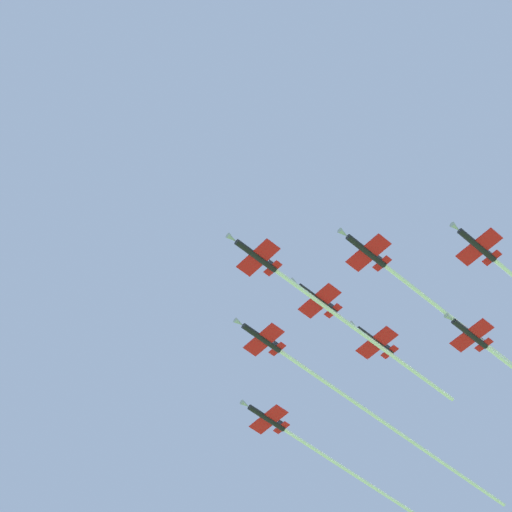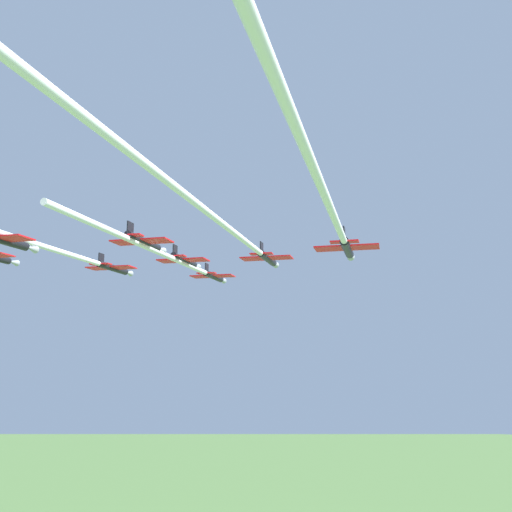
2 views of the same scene
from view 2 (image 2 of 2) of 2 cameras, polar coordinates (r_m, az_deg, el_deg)
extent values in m
cylinder|color=black|center=(119.96, -4.57, -2.18)|extent=(10.84, 1.71, 1.32)
cone|color=#9EA3AD|center=(126.17, -3.61, -2.60)|extent=(2.44, 1.34, 1.25)
cube|color=red|center=(119.39, -4.66, -2.17)|extent=(4.19, 9.73, 0.22)
cube|color=red|center=(115.54, -5.32, -1.85)|extent=(1.83, 4.14, 0.22)
cube|color=black|center=(115.80, -5.29, -1.33)|extent=(1.93, 0.26, 2.16)
cylinder|color=white|center=(89.52, -11.37, 0.85)|extent=(55.76, 2.95, 0.92)
cylinder|color=black|center=(111.87, -15.07, -1.25)|extent=(10.84, 1.71, 1.32)
cone|color=#9EA3AD|center=(117.60, -13.52, -1.76)|extent=(2.44, 1.34, 1.25)
cube|color=red|center=(111.34, -15.22, -1.23)|extent=(4.19, 9.73, 0.22)
cube|color=red|center=(107.82, -16.29, -0.85)|extent=(1.83, 4.14, 0.22)
cube|color=black|center=(108.08, -16.23, -0.29)|extent=(1.93, 0.26, 2.16)
cylinder|color=black|center=(100.41, 1.22, -0.26)|extent=(10.84, 1.71, 1.32)
cone|color=#9EA3AD|center=(106.76, 2.01, -0.87)|extent=(2.44, 1.34, 1.25)
cube|color=red|center=(99.83, 1.15, -0.23)|extent=(4.19, 9.73, 0.22)
cube|color=red|center=(95.89, 0.59, 0.23)|extent=(1.83, 4.14, 0.22)
cube|color=black|center=(96.19, 0.61, 0.85)|extent=(1.93, 0.26, 2.16)
cylinder|color=white|center=(59.22, -8.46, 7.18)|extent=(77.85, 3.75, 0.92)
cylinder|color=black|center=(103.64, -7.69, -0.49)|extent=(10.84, 1.71, 1.32)
cone|color=#9EA3AD|center=(109.71, -6.42, -1.07)|extent=(2.44, 1.34, 1.25)
cube|color=red|center=(103.08, -7.81, -0.46)|extent=(4.19, 9.73, 0.22)
cube|color=red|center=(99.34, -8.69, -0.03)|extent=(1.83, 4.14, 0.22)
cube|color=black|center=(99.63, -8.65, 0.57)|extent=(1.93, 0.26, 2.16)
cone|color=#9EA3AD|center=(113.08, -24.57, -0.60)|extent=(2.44, 1.34, 1.25)
cylinder|color=black|center=(82.01, 9.72, 0.84)|extent=(10.84, 1.71, 1.32)
cone|color=#9EA3AD|center=(88.48, 10.05, 0.02)|extent=(2.44, 1.34, 1.25)
cube|color=red|center=(81.41, 9.68, 0.88)|extent=(4.19, 9.73, 0.22)
cube|color=red|center=(77.39, 9.44, 1.51)|extent=(1.83, 4.14, 0.22)
cube|color=black|center=(77.72, 9.42, 2.27)|extent=(1.93, 0.26, 2.16)
cylinder|color=white|center=(50.02, 6.68, 8.13)|extent=(55.58, 2.94, 0.92)
cylinder|color=black|center=(87.76, -11.96, 1.49)|extent=(10.84, 1.71, 1.32)
cone|color=#9EA3AD|center=(93.60, -10.20, 0.68)|extent=(2.44, 1.34, 1.25)
cube|color=red|center=(87.22, -12.13, 1.53)|extent=(4.19, 9.73, 0.22)
cube|color=red|center=(83.64, -13.37, 2.14)|extent=(1.83, 4.14, 0.22)
cube|color=black|center=(83.96, -13.31, 2.84)|extent=(1.93, 0.26, 2.16)
cylinder|color=black|center=(85.54, -25.58, 1.60)|extent=(10.84, 1.71, 1.32)
cone|color=#9EA3AD|center=(90.59, -22.95, 0.77)|extent=(2.44, 1.34, 1.25)
camera|label=1|loc=(268.23, -21.93, -42.36)|focal=67.38mm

